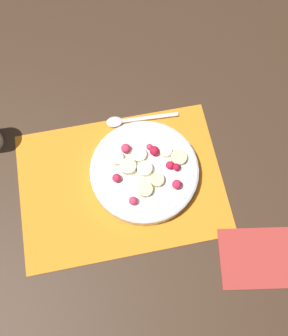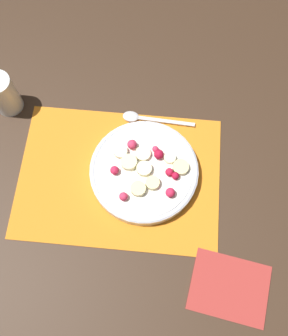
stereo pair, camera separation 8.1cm
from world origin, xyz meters
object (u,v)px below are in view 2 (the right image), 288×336
(spoon, at_px, (144,118))
(drinking_glass, at_px, (3,94))
(fruit_bowl, at_px, (144,171))
(napkin, at_px, (230,287))

(spoon, relative_size, drinking_glass, 1.68)
(fruit_bowl, relative_size, spoon, 1.38)
(fruit_bowl, distance_m, drinking_glass, 0.37)
(napkin, bearing_deg, fruit_bowl, -49.43)
(spoon, height_order, drinking_glass, drinking_glass)
(spoon, bearing_deg, napkin, 122.72)
(drinking_glass, bearing_deg, napkin, 144.95)
(fruit_bowl, height_order, napkin, fruit_bowl)
(spoon, bearing_deg, drinking_glass, 1.21)
(drinking_glass, relative_size, napkin, 0.59)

